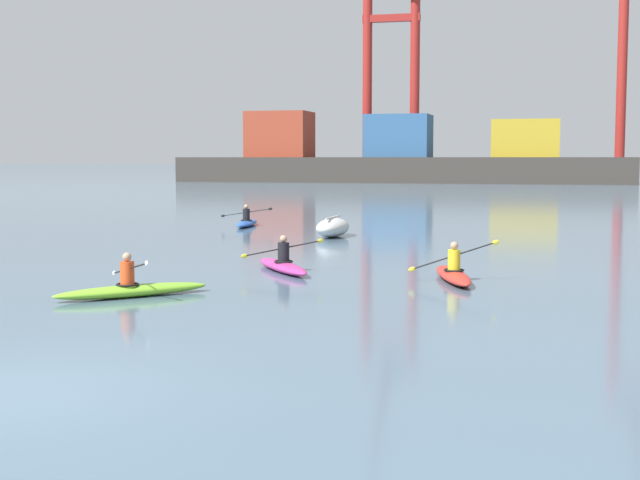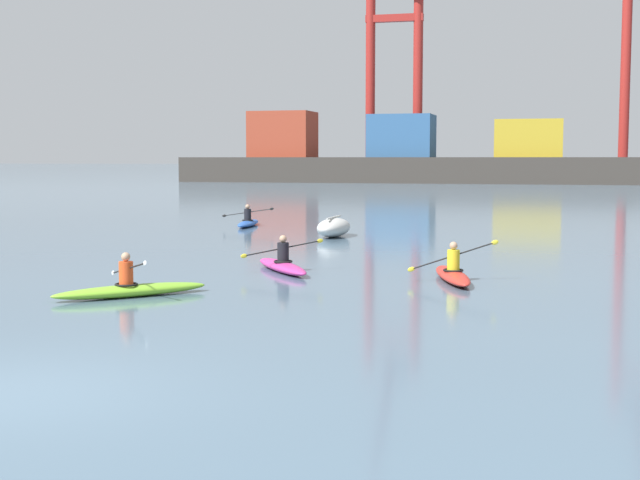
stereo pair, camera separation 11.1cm
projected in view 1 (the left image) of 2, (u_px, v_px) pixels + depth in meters
ground_plane at (15, 392)px, 11.28m from camera, size 800.00×800.00×0.00m
container_barge at (395, 159)px, 106.91m from camera, size 53.88×8.30×8.60m
gantry_crane_west at (391, 48)px, 111.84m from camera, size 7.27×16.46×35.52m
capsized_dinghy at (333, 227)px, 33.44m from camera, size 1.13×2.61×0.76m
kayak_blue at (247, 222)px, 38.54m from camera, size 2.25×3.45×0.95m
kayak_magenta at (282, 265)px, 23.25m from camera, size 2.47×3.11×0.95m
kayak_lime at (132, 289)px, 18.99m from camera, size 2.80×2.86×0.95m
kayak_red at (453, 274)px, 21.47m from camera, size 2.13×3.43×1.01m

